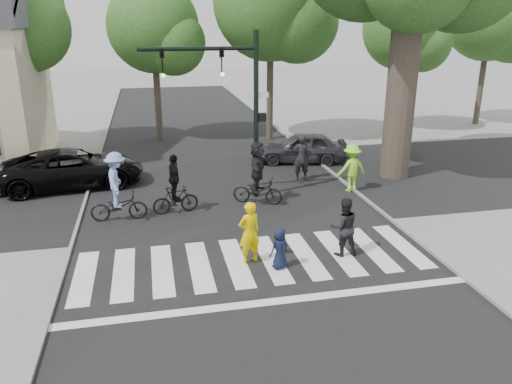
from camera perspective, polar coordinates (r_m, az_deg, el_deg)
ground at (r=13.07m, az=0.67°, el=-9.77°), size 120.00×120.00×0.00m
road_stem at (r=17.53m, az=-2.99°, el=-2.04°), size 10.00×70.00×0.01m
road_cross at (r=20.33m, az=-4.38°, el=0.94°), size 70.00×10.00×0.01m
curb_left at (r=17.50m, az=-19.55°, el=-3.05°), size 0.10×70.00×0.10m
curb_right at (r=18.93m, az=12.26°, el=-0.70°), size 0.10×70.00×0.10m
crosswalk at (r=13.64m, az=0.04°, el=-8.43°), size 10.00×3.85×0.01m
traffic_signal at (r=17.77m, az=-2.71°, el=11.25°), size 4.45×0.29×6.00m
bg_tree_1 at (r=27.34m, az=-26.60°, el=17.88°), size 6.09×5.80×9.80m
bg_tree_2 at (r=27.80m, az=-11.11°, el=17.61°), size 5.04×4.80×8.40m
bg_tree_3 at (r=27.33m, az=2.47°, el=20.35°), size 6.30×6.00×10.20m
bg_tree_4 at (r=31.06m, az=16.97°, el=17.01°), size 4.83×4.60×8.15m
bg_tree_5 at (r=34.80m, az=25.79°, el=17.34°), size 5.67×5.40×9.30m
pedestrian_woman at (r=13.49m, az=-0.79°, el=-4.66°), size 0.74×0.59×1.76m
pedestrian_child at (r=13.30m, az=2.72°, el=-6.46°), size 0.66×0.55×1.15m
pedestrian_adult at (r=14.15m, az=10.00°, el=-3.93°), size 0.85×0.67×1.70m
cyclist_left at (r=16.91m, az=-15.55°, el=0.07°), size 1.84×1.20×2.32m
cyclist_mid at (r=17.19m, az=-9.25°, el=0.29°), size 1.64×1.02×2.07m
cyclist_right at (r=17.81m, az=0.19°, el=1.81°), size 1.91×1.76×2.30m
car_suv at (r=21.08m, az=-20.22°, el=2.58°), size 5.73×3.24×1.51m
car_grey at (r=23.39m, az=5.22°, el=5.10°), size 4.40×2.54×1.41m
bystander_hivis at (r=19.53m, az=10.86°, el=2.70°), size 1.28×0.84×1.85m
bystander_dark at (r=20.65m, az=5.20°, el=3.94°), size 0.73×0.52×1.91m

